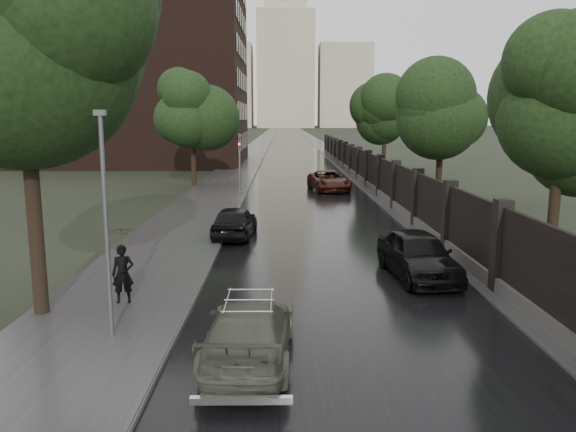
% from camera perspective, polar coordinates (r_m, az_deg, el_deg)
% --- Properties ---
extents(ground, '(800.00, 800.00, 0.00)m').
position_cam_1_polar(ground, '(11.65, 7.57, -15.25)').
color(ground, black).
rests_on(ground, ground).
extents(road, '(8.00, 420.00, 0.02)m').
position_cam_1_polar(road, '(200.50, -0.08, 8.47)').
color(road, black).
rests_on(road, ground).
extents(sidewalk_left, '(4.00, 420.00, 0.16)m').
position_cam_1_polar(sidewalk_left, '(200.54, -1.81, 8.48)').
color(sidewalk_left, '#2D2D2D').
rests_on(sidewalk_left, ground).
extents(verge_right, '(3.00, 420.00, 0.08)m').
position_cam_1_polar(verge_right, '(200.62, 1.51, 8.47)').
color(verge_right, '#2D2D2D').
rests_on(verge_right, ground).
extents(fence_right, '(0.45, 75.72, 2.70)m').
position_cam_1_polar(fence_right, '(43.08, 7.74, 4.56)').
color(fence_right, '#383533').
rests_on(fence_right, ground).
extents(tree_left_near, '(5.44, 5.44, 9.16)m').
position_cam_1_polar(tree_left_near, '(14.80, -25.43, 14.73)').
color(tree_left_near, black).
rests_on(tree_left_near, ground).
extents(tree_left_far, '(4.25, 4.25, 7.39)m').
position_cam_1_polar(tree_left_far, '(40.95, -9.71, 10.17)').
color(tree_left_far, black).
rests_on(tree_left_far, ground).
extents(tree_right_a, '(4.08, 4.08, 7.01)m').
position_cam_1_polar(tree_right_a, '(20.55, 26.02, 8.95)').
color(tree_right_a, black).
rests_on(tree_right_a, ground).
extents(tree_right_b, '(4.08, 4.08, 7.01)m').
position_cam_1_polar(tree_right_b, '(33.68, 15.32, 9.56)').
color(tree_right_b, black).
rests_on(tree_right_b, ground).
extents(tree_right_c, '(4.08, 4.08, 7.01)m').
position_cam_1_polar(tree_right_c, '(51.25, 9.82, 9.75)').
color(tree_right_c, black).
rests_on(tree_right_c, ground).
extents(lamp_post, '(0.25, 0.12, 5.11)m').
position_cam_1_polar(lamp_post, '(12.74, -17.99, -0.82)').
color(lamp_post, '#59595E').
rests_on(lamp_post, ground).
extents(traffic_light, '(0.16, 0.32, 4.00)m').
position_cam_1_polar(traffic_light, '(35.63, -4.94, 5.76)').
color(traffic_light, '#59595E').
rests_on(traffic_light, ground).
extents(brick_building, '(24.00, 18.00, 20.00)m').
position_cam_1_polar(brick_building, '(64.76, -15.70, 14.01)').
color(brick_building, black).
rests_on(brick_building, ground).
extents(stalinist_tower, '(92.00, 30.00, 159.00)m').
position_cam_1_polar(stalinist_tower, '(312.24, -0.25, 16.02)').
color(stalinist_tower, tan).
rests_on(stalinist_tower, ground).
extents(volga_sedan, '(1.92, 4.36, 1.25)m').
position_cam_1_polar(volga_sedan, '(11.76, -3.94, -11.62)').
color(volga_sedan, '#474C3D').
rests_on(volga_sedan, ground).
extents(hatchback_left, '(1.86, 4.06, 1.35)m').
position_cam_1_polar(hatchback_left, '(23.57, -5.44, -0.57)').
color(hatchback_left, black).
rests_on(hatchback_left, ground).
extents(car_right_near, '(2.20, 4.52, 1.49)m').
position_cam_1_polar(car_right_near, '(18.00, 13.06, -3.83)').
color(car_right_near, black).
rests_on(car_right_near, ground).
extents(car_right_far, '(2.97, 5.28, 1.39)m').
position_cam_1_polar(car_right_far, '(38.85, 4.17, 3.59)').
color(car_right_far, black).
rests_on(car_right_far, ground).
extents(pedestrian_umbrella, '(1.02, 1.03, 2.41)m').
position_cam_1_polar(pedestrian_umbrella, '(15.13, -16.58, -2.61)').
color(pedestrian_umbrella, black).
rests_on(pedestrian_umbrella, sidewalk_left).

